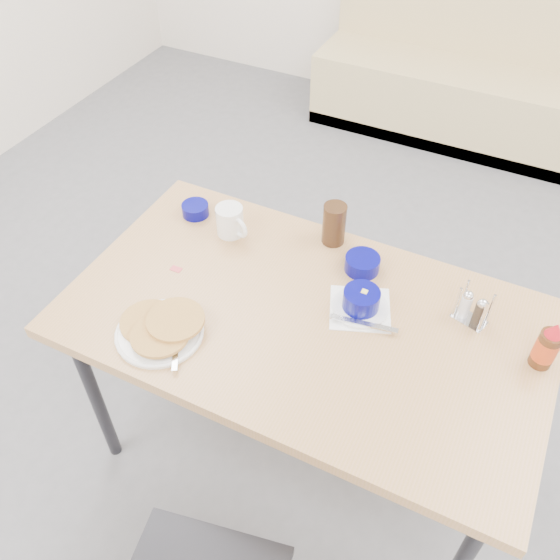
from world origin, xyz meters
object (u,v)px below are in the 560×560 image
at_px(coffee_mug, 231,221).
at_px(pancake_plate, 161,329).
at_px(booth_bench, 475,80).
at_px(syrup_bottle, 547,347).
at_px(amber_tumbler, 334,224).
at_px(creamer_bowl, 195,210).
at_px(grits_setting, 361,302).
at_px(condiment_caddy, 472,310).
at_px(dining_table, 304,329).
at_px(butter_bowl, 362,264).

bearing_deg(coffee_mug, pancake_plate, -85.55).
height_order(booth_bench, syrup_bottle, booth_bench).
bearing_deg(amber_tumbler, coffee_mug, -160.19).
bearing_deg(amber_tumbler, syrup_bottle, -17.13).
height_order(pancake_plate, creamer_bowl, pancake_plate).
xyz_separation_m(pancake_plate, grits_setting, (0.47, 0.33, 0.01)).
xyz_separation_m(condiment_caddy, syrup_bottle, (0.21, -0.07, 0.03)).
height_order(dining_table, grits_setting, grits_setting).
bearing_deg(condiment_caddy, syrup_bottle, -1.31).
distance_m(pancake_plate, creamer_bowl, 0.54).
height_order(booth_bench, pancake_plate, booth_bench).
distance_m(butter_bowl, condiment_caddy, 0.36).
xyz_separation_m(dining_table, condiment_caddy, (0.43, 0.20, 0.10)).
distance_m(booth_bench, condiment_caddy, 2.42).
bearing_deg(condiment_caddy, creamer_bowl, -166.62).
bearing_deg(creamer_bowl, booth_bench, 76.81).
xyz_separation_m(pancake_plate, amber_tumbler, (0.28, 0.58, 0.05)).
bearing_deg(booth_bench, dining_table, -90.00).
bearing_deg(booth_bench, syrup_bottle, -75.12).
relative_size(butter_bowl, amber_tumbler, 0.77).
height_order(amber_tumbler, condiment_caddy, amber_tumbler).
bearing_deg(booth_bench, amber_tumbler, -91.42).
bearing_deg(grits_setting, condiment_caddy, 18.99).
distance_m(dining_table, creamer_bowl, 0.60).
bearing_deg(butter_bowl, creamer_bowl, 179.72).
bearing_deg(syrup_bottle, amber_tumbler, 162.87).
relative_size(dining_table, coffee_mug, 10.84).
distance_m(coffee_mug, condiment_caddy, 0.81).
relative_size(butter_bowl, condiment_caddy, 0.93).
relative_size(coffee_mug, amber_tumbler, 0.91).
distance_m(pancake_plate, grits_setting, 0.58).
xyz_separation_m(grits_setting, syrup_bottle, (0.50, 0.03, 0.04)).
distance_m(booth_bench, creamer_bowl, 2.38).
xyz_separation_m(coffee_mug, creamer_bowl, (-0.16, 0.03, -0.03)).
bearing_deg(coffee_mug, grits_setting, -14.54).
relative_size(grits_setting, creamer_bowl, 2.66).
xyz_separation_m(grits_setting, amber_tumbler, (-0.19, 0.25, 0.04)).
xyz_separation_m(booth_bench, amber_tumbler, (-0.05, -2.19, 0.48)).
relative_size(pancake_plate, coffee_mug, 1.94).
distance_m(dining_table, butter_bowl, 0.28).
distance_m(booth_bench, amber_tumbler, 2.25).
bearing_deg(dining_table, syrup_bottle, 11.14).
relative_size(grits_setting, syrup_bottle, 1.54).
height_order(dining_table, syrup_bottle, syrup_bottle).
bearing_deg(dining_table, grits_setting, 34.44).
height_order(booth_bench, coffee_mug, booth_bench).
relative_size(dining_table, pancake_plate, 5.59).
bearing_deg(creamer_bowl, condiment_caddy, -3.71).
relative_size(condiment_caddy, syrup_bottle, 0.74).
xyz_separation_m(dining_table, coffee_mug, (-0.37, 0.23, 0.11)).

